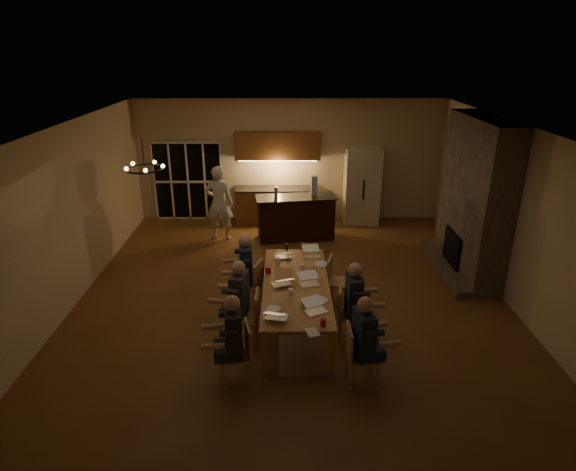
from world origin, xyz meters
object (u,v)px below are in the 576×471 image
Objects in this scene: plate_left at (274,309)px; person_left_mid at (240,300)px; plate_far at (321,264)px; chair_left_far at (249,283)px; bar_island at (296,218)px; can_silver at (303,302)px; chair_right_far at (340,282)px; redcup_far at (303,246)px; laptop_a at (277,311)px; bar_blender at (314,186)px; can_right at (315,272)px; person_left_far at (246,270)px; laptop_d at (310,279)px; dining_table at (296,303)px; laptop_e at (283,252)px; chair_left_near at (234,355)px; chandelier at (145,169)px; chair_right_near at (363,355)px; refrigerator at (362,186)px; person_right_mid at (353,303)px; person_left_near at (234,340)px; plate_near at (321,300)px; standing_person at (219,203)px; person_right_near at (363,342)px; redcup_near at (323,323)px; bar_bottle at (276,192)px; mug_front at (291,292)px; chair_left_mid at (244,318)px; chair_right_mid at (352,313)px; laptop_b at (316,305)px; redcup_mid at (268,270)px; laptop_c at (281,278)px; laptop_f at (312,251)px.

person_left_mid is at bearing 144.67° from plate_left.
chair_left_far is at bearing -174.31° from plate_far.
can_silver is at bearing -97.50° from bar_island.
redcup_far is (-0.64, 0.80, 0.37)m from chair_right_far.
bar_blender reaches higher than laptop_a.
chair_right_far is 1.90× the size of bar_blender.
bar_island is 15.98× the size of can_right.
person_left_far is 4.31× the size of laptop_d.
person_left_far reaches higher than redcup_far.
dining_table is 0.99m from plate_left.
chair_left_near is at bearing 68.85° from laptop_e.
chandelier reaches higher than chair_right_far.
redcup_far is at bearing -103.13° from bar_blender.
dining_table is 0.85m from can_silver.
chandelier is (-3.17, 1.46, 2.31)m from chair_right_near.
refrigerator reaches higher than person_right_mid.
person_left_near is 1.00× the size of person_left_mid.
plate_left is (-0.73, -0.27, 0.00)m from plate_near.
redcup_far is (1.93, -2.38, -0.11)m from standing_person.
chair_right_far is 2.78× the size of laptop_a.
can_silver reaches higher than plate_near.
plate_far is at bearing 87.86° from person_left_far.
chair_right_near is 0.64× the size of person_left_near.
person_right_mid is 1.32m from laptop_a.
laptop_e is 1.45× the size of plate_left.
chair_right_near reaches higher than redcup_far.
person_right_near is at bearing -74.33° from can_right.
redcup_near is 1.00× the size of can_silver.
bar_bottle reaches higher than plate_near.
person_left_mid is at bearing -119.51° from redcup_far.
bar_blender reaches higher than mug_front.
plate_far is at bearing 57.27° from dining_table.
laptop_d reaches higher than chair_left_far.
laptop_a is at bearing -107.13° from mug_front.
person_right_mid is at bearing 50.30° from person_left_far.
person_right_mid reaches higher than redcup_far.
bar_island is 3.34m from person_left_far.
laptop_d is 0.68× the size of bar_blender.
mug_front is 0.54m from plate_left.
chair_right_mid is at bearing 95.57° from chair_left_mid.
person_left_far is 3.28m from bar_bottle.
laptop_b reaches higher than redcup_far.
dining_table is 23.94× the size of redcup_mid.
laptop_c reaches higher than plate_near.
chair_left_near is at bearing -46.02° from chandelier.
laptop_d is 1.00× the size of laptop_f.
bar_bottle is at bearing 99.74° from plate_near.
bar_blender is (1.42, 5.52, 0.62)m from person_left_near.
bar_island is 1.39× the size of person_left_far.
chair_left_near is 7.42× the size of can_silver.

